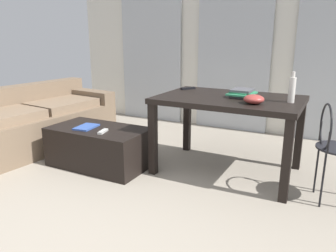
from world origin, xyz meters
TOP-DOWN VIEW (x-y plane):
  - ground_plane at (0.00, 1.33)m, footprint 8.32×8.32m
  - wall_back at (0.00, 3.47)m, footprint 5.13×0.10m
  - curtains at (0.00, 3.38)m, footprint 3.65×0.03m
  - couch at (-1.84, 1.46)m, footprint 1.00×2.06m
  - coffee_table at (-0.76, 1.39)m, footprint 1.01×0.56m
  - craft_table at (0.45, 1.86)m, footprint 1.32×0.89m
  - wire_chair at (1.37, 1.65)m, footprint 0.37×0.39m
  - bottle_near at (1.00, 1.86)m, footprint 0.06×0.06m
  - bowl at (0.73, 1.65)m, footprint 0.17×0.17m
  - book_stack at (0.55, 1.92)m, footprint 0.23×0.31m
  - tv_remote_on_table at (-0.09, 2.10)m, footprint 0.12×0.17m
  - tv_remote_primary at (-0.61, 1.28)m, footprint 0.08×0.16m
  - magazine at (-0.86, 1.33)m, footprint 0.20×0.27m

SIDE VIEW (x-z plane):
  - ground_plane at x=0.00m, z-range 0.00..0.00m
  - coffee_table at x=-0.76m, z-range 0.00..0.40m
  - couch at x=-1.84m, z-range -0.06..0.66m
  - magazine at x=-0.86m, z-range 0.40..0.42m
  - tv_remote_primary at x=-0.61m, z-range 0.40..0.43m
  - wire_chair at x=1.37m, z-range 0.11..0.92m
  - craft_table at x=0.45m, z-range 0.28..1.03m
  - tv_remote_on_table at x=-0.09m, z-range 0.75..0.77m
  - book_stack at x=0.55m, z-range 0.75..0.82m
  - bowl at x=0.73m, z-range 0.75..0.83m
  - bottle_near at x=1.00m, z-range 0.73..1.00m
  - curtains at x=0.00m, z-range 0.00..2.28m
  - wall_back at x=0.00m, z-range 0.00..2.48m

